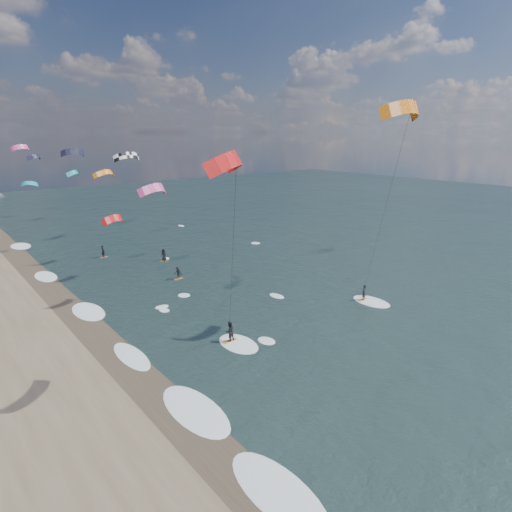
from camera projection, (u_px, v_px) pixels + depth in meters
ground at (379, 390)px, 29.11m from camera, size 260.00×260.00×0.00m
wet_sand_strip at (150, 388)px, 29.27m from camera, size 3.00×240.00×0.00m
kitesurfer_near_a at (401, 157)px, 35.08m from camera, size 7.59×8.28×19.63m
kitesurfer_near_b at (236, 228)px, 28.26m from camera, size 7.10×9.12×16.31m
far_kitesurfers at (155, 261)px, 55.48m from camera, size 6.96×15.69×1.74m
bg_kite_field at (74, 168)px, 68.51m from camera, size 13.34×66.21×8.89m
shoreline_surf at (137, 356)px, 33.53m from camera, size 2.40×79.40×0.11m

